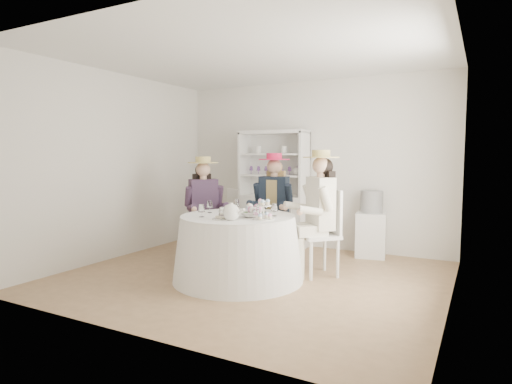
% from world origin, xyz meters
% --- Properties ---
extents(ground, '(4.50, 4.50, 0.00)m').
position_xyz_m(ground, '(0.00, 0.00, 0.00)').
color(ground, olive).
rests_on(ground, ground).
extents(ceiling, '(4.50, 4.50, 0.00)m').
position_xyz_m(ceiling, '(0.00, 0.00, 2.70)').
color(ceiling, white).
rests_on(ceiling, wall_back).
extents(wall_back, '(4.50, 0.00, 4.50)m').
position_xyz_m(wall_back, '(0.00, 2.00, 1.35)').
color(wall_back, silver).
rests_on(wall_back, ground).
extents(wall_front, '(4.50, 0.00, 4.50)m').
position_xyz_m(wall_front, '(0.00, -2.00, 1.35)').
color(wall_front, silver).
rests_on(wall_front, ground).
extents(wall_left, '(0.00, 4.50, 4.50)m').
position_xyz_m(wall_left, '(-2.25, 0.00, 1.35)').
color(wall_left, silver).
rests_on(wall_left, ground).
extents(wall_right, '(0.00, 4.50, 4.50)m').
position_xyz_m(wall_right, '(2.25, 0.00, 1.35)').
color(wall_right, silver).
rests_on(wall_right, ground).
extents(tea_table, '(1.57, 1.57, 0.79)m').
position_xyz_m(tea_table, '(-0.08, -0.21, 0.39)').
color(tea_table, white).
rests_on(tea_table, ground).
extents(hutch, '(1.29, 0.84, 1.91)m').
position_xyz_m(hutch, '(-0.55, 1.77, 0.68)').
color(hutch, silver).
rests_on(hutch, ground).
extents(side_table, '(0.49, 0.49, 0.66)m').
position_xyz_m(side_table, '(1.06, 1.75, 0.33)').
color(side_table, silver).
rests_on(side_table, ground).
extents(hatbox, '(0.34, 0.34, 0.33)m').
position_xyz_m(hatbox, '(1.06, 1.75, 0.82)').
color(hatbox, black).
rests_on(hatbox, side_table).
extents(guest_left, '(0.64, 0.62, 1.49)m').
position_xyz_m(guest_left, '(-0.95, 0.32, 0.84)').
color(guest_left, silver).
rests_on(guest_left, ground).
extents(guest_mid, '(0.57, 0.59, 1.54)m').
position_xyz_m(guest_mid, '(-0.10, 0.81, 0.87)').
color(guest_mid, silver).
rests_on(guest_mid, ground).
extents(guest_right, '(0.67, 0.67, 1.57)m').
position_xyz_m(guest_right, '(0.70, 0.43, 0.89)').
color(guest_right, silver).
rests_on(guest_right, ground).
extents(spare_chair, '(0.56, 0.56, 0.98)m').
position_xyz_m(spare_chair, '(-0.89, 1.21, 0.53)').
color(spare_chair, silver).
rests_on(spare_chair, ground).
extents(teacup_a, '(0.10, 0.10, 0.06)m').
position_xyz_m(teacup_a, '(-0.31, -0.01, 0.82)').
color(teacup_a, white).
rests_on(teacup_a, tea_table).
extents(teacup_b, '(0.09, 0.09, 0.07)m').
position_xyz_m(teacup_b, '(-0.09, 0.08, 0.82)').
color(teacup_b, white).
rests_on(teacup_b, tea_table).
extents(teacup_c, '(0.13, 0.13, 0.08)m').
position_xyz_m(teacup_c, '(0.13, -0.07, 0.83)').
color(teacup_c, white).
rests_on(teacup_c, tea_table).
extents(flower_bowl, '(0.31, 0.31, 0.06)m').
position_xyz_m(flower_bowl, '(0.13, -0.28, 0.82)').
color(flower_bowl, white).
rests_on(flower_bowl, tea_table).
extents(flower_arrangement, '(0.19, 0.19, 0.07)m').
position_xyz_m(flower_arrangement, '(0.14, -0.19, 0.88)').
color(flower_arrangement, '#D0689E').
rests_on(flower_arrangement, tea_table).
extents(table_teapot, '(0.27, 0.19, 0.21)m').
position_xyz_m(table_teapot, '(0.04, -0.57, 0.88)').
color(table_teapot, white).
rests_on(table_teapot, tea_table).
extents(sandwich_plate, '(0.23, 0.23, 0.05)m').
position_xyz_m(sandwich_plate, '(-0.08, -0.56, 0.80)').
color(sandwich_plate, white).
rests_on(sandwich_plate, tea_table).
extents(cupcake_stand, '(0.24, 0.24, 0.22)m').
position_xyz_m(cupcake_stand, '(0.34, -0.36, 0.87)').
color(cupcake_stand, white).
rests_on(cupcake_stand, tea_table).
extents(stemware_set, '(0.93, 0.93, 0.15)m').
position_xyz_m(stemware_set, '(-0.08, -0.21, 0.86)').
color(stemware_set, white).
rests_on(stemware_set, tea_table).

